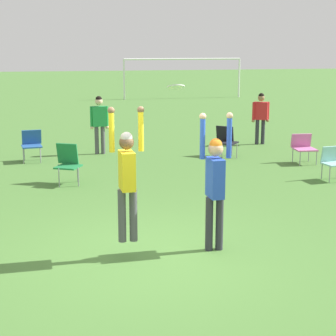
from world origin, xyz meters
TOP-DOWN VIEW (x-y plane):
  - ground_plane at (0.00, 0.00)m, footprint 120.00×120.00m
  - person_jumping at (-0.36, -0.01)m, footprint 0.53×0.39m
  - person_defending at (1.02, 0.05)m, footprint 0.52×0.38m
  - frisbee at (0.37, -0.06)m, footprint 0.26×0.25m
  - camping_chair_0 at (3.47, 7.22)m, footprint 0.73×0.82m
  - camping_chair_1 at (-1.10, 4.90)m, footprint 0.69×0.75m
  - camping_chair_3 at (-1.99, 7.68)m, footprint 0.59×0.62m
  - camping_chair_4 at (5.08, 3.97)m, footprint 0.52×0.55m
  - camping_chair_5 at (5.26, 5.94)m, footprint 0.60×0.63m
  - person_spectator_near at (-0.06, 8.34)m, footprint 0.55×0.22m
  - person_spectator_far at (5.16, 8.95)m, footprint 0.60×0.39m
  - soccer_goal at (6.27, 24.69)m, footprint 7.10×0.10m

SIDE VIEW (x-z plane):
  - ground_plane at x=0.00m, z-range 0.00..0.00m
  - camping_chair_5 at x=5.26m, z-range 0.07..0.85m
  - camping_chair_4 at x=5.08m, z-range 0.08..0.88m
  - camping_chair_0 at x=3.47m, z-range 0.07..0.94m
  - camping_chair_3 at x=-1.99m, z-range 0.09..0.94m
  - camping_chair_1 at x=-1.10m, z-range 0.07..1.00m
  - person_spectator_far at x=5.16m, z-range 0.16..1.81m
  - person_spectator_near at x=-0.06m, z-range 0.17..1.88m
  - person_defending at x=1.02m, z-range 0.07..2.25m
  - person_jumping at x=-0.36m, z-range 0.32..2.36m
  - soccer_goal at x=6.27m, z-range 0.67..3.02m
  - frisbee at x=0.37m, z-range 2.54..2.63m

